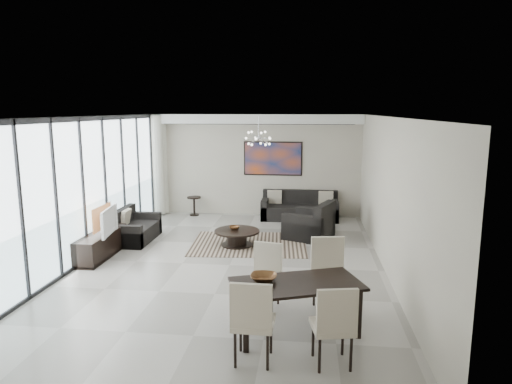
# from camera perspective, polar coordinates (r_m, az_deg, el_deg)

# --- Properties ---
(room_shell) EXTENTS (6.00, 9.00, 2.90)m
(room_shell) POSITION_cam_1_polar(r_m,az_deg,el_deg) (8.70, -0.43, -0.20)
(room_shell) COLOR #A8A39B
(room_shell) RESTS_ON ground
(window_wall) EXTENTS (0.37, 8.95, 2.90)m
(window_wall) POSITION_cam_1_polar(r_m,az_deg,el_deg) (9.68, -20.32, 0.32)
(window_wall) COLOR white
(window_wall) RESTS_ON floor
(soffit) EXTENTS (5.98, 0.40, 0.26)m
(soffit) POSITION_cam_1_polar(r_m,az_deg,el_deg) (12.89, -0.14, 9.10)
(soffit) COLOR white
(soffit) RESTS_ON room_shell
(painting) EXTENTS (1.68, 0.04, 0.98)m
(painting) POSITION_cam_1_polar(r_m,az_deg,el_deg) (13.08, 2.13, 4.20)
(painting) COLOR #B94819
(painting) RESTS_ON room_shell
(chandelier) EXTENTS (0.66, 0.66, 0.71)m
(chandelier) POSITION_cam_1_polar(r_m,az_deg,el_deg) (11.08, 0.31, 6.74)
(chandelier) COLOR silver
(chandelier) RESTS_ON room_shell
(rug) EXTENTS (2.71, 2.16, 0.01)m
(rug) POSITION_cam_1_polar(r_m,az_deg,el_deg) (10.50, -0.88, -6.49)
(rug) COLOR black
(rug) RESTS_ON floor
(coffee_table) EXTENTS (1.02, 1.02, 0.36)m
(coffee_table) POSITION_cam_1_polar(r_m,az_deg,el_deg) (10.34, -2.39, -5.63)
(coffee_table) COLOR black
(coffee_table) RESTS_ON floor
(bowl_coffee) EXTENTS (0.25, 0.25, 0.07)m
(bowl_coffee) POSITION_cam_1_polar(r_m,az_deg,el_deg) (10.37, -2.73, -4.49)
(bowl_coffee) COLOR brown
(bowl_coffee) RESTS_ON coffee_table
(sofa_main) EXTENTS (2.12, 0.87, 0.77)m
(sofa_main) POSITION_cam_1_polar(r_m,az_deg,el_deg) (12.87, 5.48, -2.21)
(sofa_main) COLOR black
(sofa_main) RESTS_ON floor
(loveseat) EXTENTS (0.82, 1.46, 0.73)m
(loveseat) POSITION_cam_1_polar(r_m,az_deg,el_deg) (11.10, -15.10, -4.61)
(loveseat) COLOR black
(loveseat) RESTS_ON floor
(armchair) EXTENTS (1.29, 1.33, 0.87)m
(armchair) POSITION_cam_1_polar(r_m,az_deg,el_deg) (10.99, 6.83, -4.20)
(armchair) COLOR black
(armchair) RESTS_ON floor
(side_table) EXTENTS (0.40, 0.40, 0.55)m
(side_table) POSITION_cam_1_polar(r_m,az_deg,el_deg) (13.33, -7.75, -1.36)
(side_table) COLOR black
(side_table) RESTS_ON floor
(tv_console) EXTENTS (0.46, 1.65, 0.51)m
(tv_console) POSITION_cam_1_polar(r_m,az_deg,el_deg) (10.09, -18.86, -6.27)
(tv_console) COLOR black
(tv_console) RESTS_ON floor
(television) EXTENTS (0.25, 0.96, 0.55)m
(television) POSITION_cam_1_polar(r_m,az_deg,el_deg) (9.82, -18.39, -3.47)
(television) COLOR gray
(television) RESTS_ON tv_console
(dining_table) EXTENTS (1.93, 1.42, 0.73)m
(dining_table) POSITION_cam_1_polar(r_m,az_deg,el_deg) (6.35, 5.07, -11.94)
(dining_table) COLOR black
(dining_table) RESTS_ON floor
(dining_chair_sw) EXTENTS (0.50, 0.50, 1.07)m
(dining_chair_sw) POSITION_cam_1_polar(r_m,az_deg,el_deg) (5.58, -0.46, -15.32)
(dining_chair_sw) COLOR beige
(dining_chair_sw) RESTS_ON floor
(dining_chair_se) EXTENTS (0.56, 0.56, 1.04)m
(dining_chair_se) POSITION_cam_1_polar(r_m,az_deg,el_deg) (5.61, 9.79, -15.63)
(dining_chair_se) COLOR beige
(dining_chair_se) RESTS_ON floor
(dining_chair_nw) EXTENTS (0.54, 0.54, 0.99)m
(dining_chair_nw) POSITION_cam_1_polar(r_m,az_deg,el_deg) (7.20, 1.26, -9.75)
(dining_chair_nw) COLOR beige
(dining_chair_nw) RESTS_ON floor
(dining_chair_ne) EXTENTS (0.58, 0.58, 1.11)m
(dining_chair_ne) POSITION_cam_1_polar(r_m,az_deg,el_deg) (7.15, 9.06, -9.40)
(dining_chair_ne) COLOR beige
(dining_chair_ne) RESTS_ON floor
(bowl_dining) EXTENTS (0.36, 0.36, 0.09)m
(bowl_dining) POSITION_cam_1_polar(r_m,az_deg,el_deg) (6.34, 0.95, -10.66)
(bowl_dining) COLOR brown
(bowl_dining) RESTS_ON dining_table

